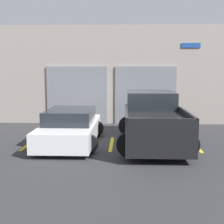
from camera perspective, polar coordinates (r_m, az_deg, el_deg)
The scene contains 7 objects.
ground_plane at distance 12.57m, azimuth 0.15°, elevation -4.48°, with size 28.00×28.00×0.00m, color #2D2D30.
shophouse_building at distance 15.57m, azimuth 0.60°, elevation 6.67°, with size 13.11×0.68×4.80m.
pickup_truck at distance 11.46m, azimuth 7.44°, elevation -1.44°, with size 2.55×5.15×1.81m.
sedan_white at distance 11.38m, azimuth -7.65°, elevation -2.82°, with size 2.24×4.23×1.25m.
parking_stripe_far_left at distance 11.82m, azimuth -14.80°, elevation -5.52°, with size 0.12×2.20×0.01m, color gold.
parking_stripe_left at distance 11.31m, azimuth -0.11°, elevation -5.85°, with size 0.12×2.20×0.01m, color gold.
parking_stripe_centre at distance 11.58m, azimuth 14.91°, elevation -5.80°, with size 0.12×2.20×0.01m, color gold.
Camera 1 is at (0.48, -12.28, 2.68)m, focal length 50.00 mm.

